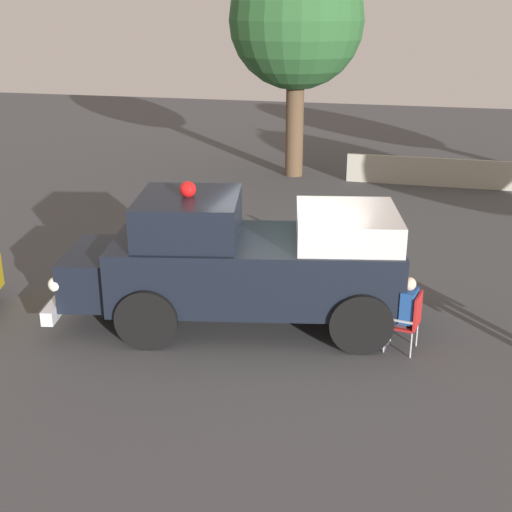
{
  "coord_description": "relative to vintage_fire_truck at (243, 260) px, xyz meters",
  "views": [
    {
      "loc": [
        -2.17,
        10.99,
        5.31
      ],
      "look_at": [
        0.59,
        0.28,
        1.27
      ],
      "focal_mm": 47.62,
      "sensor_mm": 36.0,
      "label": 1
    }
  ],
  "objects": [
    {
      "name": "oak_tree_distant",
      "position": [
        1.39,
        -11.48,
        3.72
      ],
      "size": [
        4.27,
        4.27,
        7.1
      ],
      "color": "brown",
      "rests_on": "ground"
    },
    {
      "name": "spectator_seated",
      "position": [
        -2.78,
        0.34,
        -0.5
      ],
      "size": [
        0.59,
        0.46,
        1.29
      ],
      "color": "#383842",
      "rests_on": "ground"
    },
    {
      "name": "vintage_fire_truck",
      "position": [
        0.0,
        0.0,
        0.0
      ],
      "size": [
        6.27,
        3.41,
        2.59
      ],
      "color": "black",
      "rests_on": "ground"
    },
    {
      "name": "ground_plane",
      "position": [
        -0.82,
        -0.33,
        -1.2
      ],
      "size": [
        60.0,
        60.0,
        0.0
      ],
      "primitive_type": "plane",
      "color": "#424244"
    },
    {
      "name": "lawn_chair_near_truck",
      "position": [
        -2.91,
        0.36,
        -0.61
      ],
      "size": [
        0.58,
        0.59,
        1.02
      ],
      "color": "#B7BABF",
      "rests_on": "ground"
    },
    {
      "name": "lawn_chair_spare",
      "position": [
        -1.12,
        -3.31,
        -0.61
      ],
      "size": [
        0.69,
        0.69,
        1.02
      ],
      "color": "#B7BABF",
      "rests_on": "ground"
    }
  ]
}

